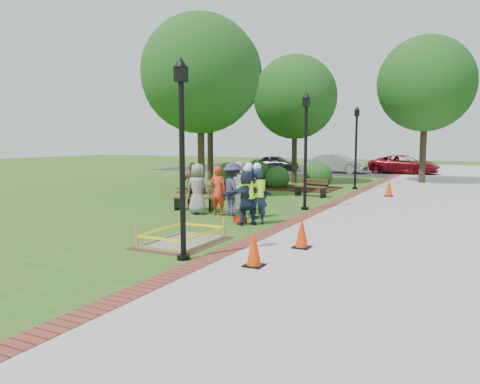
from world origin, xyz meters
The scene contains 35 objects.
ground centered at (0.00, 0.00, 0.00)m, with size 100.00×100.00×0.00m, color #285116.
sidewalk centered at (5.00, 10.00, 0.01)m, with size 6.00×60.00×0.02m, color #9E9E99.
brick_edging centered at (1.75, 10.00, 0.01)m, with size 0.50×60.00×0.03m, color maroon.
mulch_bed centered at (-3.00, 12.00, 0.02)m, with size 7.00×3.00×0.05m, color #381E0F.
parking_lot centered at (0.00, 27.00, 0.00)m, with size 36.00×12.00×0.01m, color black.
wet_concrete_pad centered at (0.35, -1.69, 0.23)m, with size 1.70×2.30×0.55m.
bench_near centered at (-2.32, 3.09, 0.26)m, with size 1.57×0.87×0.81m.
bench_far centered at (0.19, 8.93, 0.25)m, with size 1.53×0.74×0.79m.
cone_front centered at (2.86, -2.87, 0.36)m, with size 0.38×0.38×0.76m.
cone_back centered at (3.19, -0.90, 0.37)m, with size 0.39×0.39×0.76m.
cone_far centered at (3.35, 10.46, 0.38)m, with size 0.40×0.40×0.79m.
toolbox centered at (0.37, 1.46, 0.10)m, with size 0.39×0.22×0.20m, color #B4210D.
lamp_near centered at (1.25, -3.00, 2.48)m, with size 0.28×0.28×4.26m.
lamp_mid centered at (1.25, 5.00, 2.48)m, with size 0.28×0.28×4.26m.
lamp_far centered at (1.25, 13.00, 2.48)m, with size 0.28×0.28×4.26m.
tree_left centered at (-4.65, 7.42, 5.53)m, with size 5.44×5.44×8.26m.
tree_back centered at (-2.76, 14.80, 5.00)m, with size 4.86×4.86×7.44m.
tree_right centered at (3.98, 18.37, 5.78)m, with size 5.53×5.53×8.56m.
tree_far centered at (-8.21, 14.36, 6.58)m, with size 6.53×6.53×9.86m.
shrub_a centered at (-5.40, 11.55, 0.00)m, with size 1.43×1.43×1.43m, color #144617.
shrub_b centered at (-4.04, 12.25, 0.00)m, with size 1.55×1.55×1.55m, color #144617.
shrub_c centered at (-2.54, 11.68, 0.00)m, with size 1.27×1.27×1.27m, color #144617.
shrub_d centered at (-0.66, 12.75, 0.00)m, with size 1.49×1.49×1.49m, color #144617.
shrub_e centered at (-3.08, 12.96, 0.00)m, with size 1.05×1.05×1.05m, color #144617.
casual_person_a centered at (-1.73, 2.40, 0.87)m, with size 0.61×0.44×1.74m.
casual_person_b centered at (-0.99, 2.52, 0.83)m, with size 0.54×0.35×1.67m.
casual_person_c centered at (-0.79, 3.68, 0.89)m, with size 0.67×0.62×1.77m.
casual_person_d centered at (-2.40, 3.14, 0.87)m, with size 0.60×0.43×1.74m.
casual_person_e centered at (-0.50, 2.63, 0.90)m, with size 0.68×0.63×1.80m.
hivis_worker_a centered at (0.69, 1.33, 0.90)m, with size 0.63×0.58×1.81m.
hivis_worker_b centered at (0.90, 1.54, 0.93)m, with size 0.65×0.57×1.87m.
hivis_worker_c centered at (0.18, 2.47, 0.91)m, with size 0.56×0.38×1.83m.
parked_car_a centered at (-7.99, 24.83, 0.00)m, with size 4.25×1.85×1.39m, color black.
parked_car_b centered at (-2.75, 24.29, 0.00)m, with size 4.88×2.12×1.59m, color #A3A2A7.
parked_car_c centered at (2.01, 25.60, 0.00)m, with size 4.67×2.03×1.52m, color maroon.
Camera 1 is at (6.74, -11.23, 2.57)m, focal length 35.00 mm.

